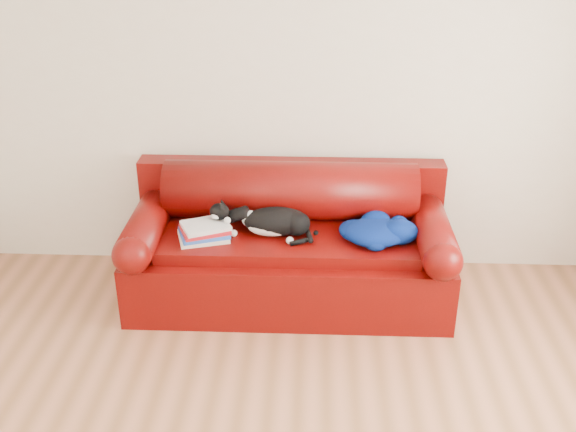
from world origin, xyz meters
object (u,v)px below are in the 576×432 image
sofa_base (289,266)px  blanket (377,230)px  book_stack (205,231)px  cat (275,222)px

sofa_base → blanket: blanket is taller
book_stack → cat: cat is taller
book_stack → blanket: bearing=1.4°
sofa_base → cat: (-0.09, -0.04, 0.35)m
cat → blanket: (0.66, -0.05, -0.02)m
book_stack → sofa_base: bearing=12.6°
sofa_base → book_stack: bearing=-167.4°
book_stack → blanket: 1.11m
sofa_base → book_stack: 0.63m
sofa_base → cat: bearing=-153.1°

